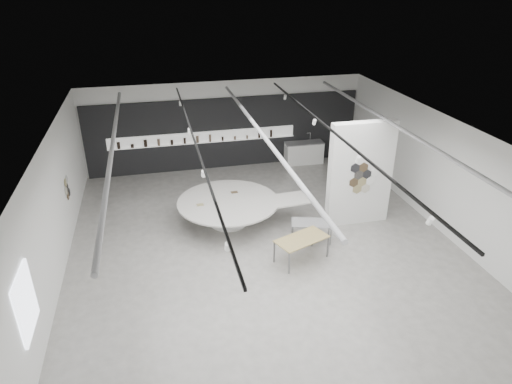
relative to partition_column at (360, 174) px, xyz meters
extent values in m
cube|color=#9D9A94|center=(-3.50, -1.00, -1.80)|extent=(12.00, 14.00, 0.01)
cube|color=silver|center=(-3.50, -1.00, 2.01)|extent=(12.00, 14.00, 0.01)
cube|color=white|center=(-3.50, 6.01, 0.10)|extent=(12.00, 0.01, 3.80)
cube|color=white|center=(-3.50, -8.00, 0.10)|extent=(12.00, 0.01, 3.80)
cube|color=white|center=(2.50, -1.00, 0.10)|extent=(0.01, 14.00, 3.80)
cube|color=white|center=(-9.51, -1.00, 0.10)|extent=(0.01, 14.00, 3.80)
cylinder|color=#939396|center=(-7.70, -0.50, 1.82)|extent=(0.12, 12.00, 0.12)
cylinder|color=#939396|center=(-3.50, -0.50, 1.82)|extent=(0.12, 12.00, 0.12)
cylinder|color=#939396|center=(0.70, -0.50, 1.82)|extent=(0.12, 12.00, 0.12)
cube|color=black|center=(-5.50, -1.00, 1.90)|extent=(0.05, 13.00, 0.06)
cylinder|color=white|center=(-5.50, -6.00, 1.72)|extent=(0.11, 0.18, 0.21)
cylinder|color=white|center=(-5.50, -2.70, 1.72)|extent=(0.11, 0.18, 0.21)
cylinder|color=white|center=(-5.50, 0.60, 1.72)|extent=(0.11, 0.18, 0.21)
cylinder|color=white|center=(-5.50, 3.90, 1.72)|extent=(0.11, 0.18, 0.21)
cube|color=black|center=(-1.50, -1.00, 1.90)|extent=(0.05, 13.00, 0.06)
cylinder|color=white|center=(-1.50, -6.00, 1.72)|extent=(0.11, 0.18, 0.21)
cylinder|color=white|center=(-1.50, -2.70, 1.72)|extent=(0.11, 0.18, 0.21)
cylinder|color=white|center=(-1.50, 0.60, 1.72)|extent=(0.11, 0.18, 0.21)
cylinder|color=white|center=(-1.50, 3.90, 1.72)|extent=(0.11, 0.18, 0.21)
cube|color=white|center=(-9.46, -4.50, 0.00)|extent=(0.05, 1.20, 1.40)
cylinder|color=#4D3C26|center=(-9.47, 1.50, -0.45)|extent=(0.03, 0.28, 0.28)
cylinder|color=black|center=(-9.47, 1.76, -0.45)|extent=(0.03, 0.28, 0.28)
cylinder|color=black|center=(-9.47, 1.63, -0.22)|extent=(0.03, 0.28, 0.28)
cylinder|color=beige|center=(-9.47, 1.37, -0.22)|extent=(0.03, 0.28, 0.28)
cylinder|color=#93885A|center=(-9.47, 1.50, 0.01)|extent=(0.03, 0.28, 0.28)
cylinder|color=white|center=(-9.47, 1.76, 0.01)|extent=(0.03, 0.28, 0.28)
cube|color=black|center=(-3.50, 5.94, -0.25)|extent=(11.80, 0.10, 3.10)
cube|color=white|center=(-4.50, 5.87, -0.32)|extent=(8.00, 0.06, 0.46)
cube|color=white|center=(-4.50, 5.81, -0.54)|extent=(8.00, 0.18, 0.02)
cylinder|color=black|center=(-8.03, 5.81, -0.39)|extent=(0.13, 0.13, 0.29)
cylinder|color=black|center=(-7.49, 5.81, -0.46)|extent=(0.13, 0.13, 0.15)
cylinder|color=black|center=(-6.94, 5.81, -0.38)|extent=(0.14, 0.14, 0.30)
cylinder|color=brown|center=(-6.40, 5.81, -0.39)|extent=(0.12, 0.12, 0.29)
cylinder|color=black|center=(-5.86, 5.81, -0.43)|extent=(0.12, 0.12, 0.21)
cylinder|color=black|center=(-5.31, 5.81, -0.41)|extent=(0.10, 0.10, 0.25)
cylinder|color=brown|center=(-4.77, 5.81, -0.38)|extent=(0.12, 0.12, 0.30)
cylinder|color=brown|center=(-4.23, 5.81, -0.38)|extent=(0.10, 0.10, 0.31)
cylinder|color=black|center=(-3.69, 5.81, -0.45)|extent=(0.09, 0.09, 0.17)
cylinder|color=brown|center=(-3.14, 5.81, -0.45)|extent=(0.10, 0.10, 0.16)
cylinder|color=brown|center=(-2.60, 5.81, -0.46)|extent=(0.09, 0.09, 0.15)
cylinder|color=black|center=(-2.06, 5.81, -0.43)|extent=(0.09, 0.09, 0.21)
cylinder|color=black|center=(-1.51, 5.81, -0.38)|extent=(0.11, 0.11, 0.31)
cube|color=white|center=(0.00, 0.00, 0.00)|extent=(2.20, 0.35, 3.60)
cylinder|color=#93885A|center=(0.00, -0.19, -0.20)|extent=(0.34, 0.03, 0.34)
cylinder|color=white|center=(0.30, -0.19, -0.20)|extent=(0.34, 0.03, 0.34)
cylinder|color=#4D3C26|center=(-0.30, -0.19, -0.20)|extent=(0.34, 0.03, 0.34)
cylinder|color=black|center=(0.15, -0.19, 0.06)|extent=(0.34, 0.03, 0.34)
cylinder|color=black|center=(-0.15, -0.19, 0.06)|extent=(0.34, 0.03, 0.34)
cylinder|color=beige|center=(0.15, -0.19, -0.46)|extent=(0.34, 0.03, 0.34)
cylinder|color=#93885A|center=(-0.15, -0.19, -0.46)|extent=(0.34, 0.03, 0.34)
cylinder|color=white|center=(0.45, -0.19, 0.06)|extent=(0.34, 0.03, 0.34)
cylinder|color=#4D3C26|center=(0.00, -0.19, 0.32)|extent=(0.34, 0.03, 0.34)
cylinder|color=black|center=(-0.30, -0.19, 0.32)|extent=(0.34, 0.03, 0.34)
cylinder|color=white|center=(-4.35, 0.86, -1.39)|extent=(1.34, 1.34, 0.81)
cylinder|color=beige|center=(-4.35, 0.86, -0.96)|extent=(3.71, 3.71, 0.06)
cube|color=beige|center=(-2.40, 0.53, -0.95)|extent=(1.60, 1.07, 0.05)
cube|color=#93885A|center=(-5.30, 0.79, -0.92)|extent=(0.25, 0.19, 0.01)
cube|color=#4D3C26|center=(-4.01, 1.46, -0.92)|extent=(0.25, 0.19, 0.01)
cube|color=tan|center=(-2.60, -1.81, -1.07)|extent=(1.76, 1.32, 0.03)
cube|color=slate|center=(-3.17, -2.41, -1.44)|extent=(0.05, 0.05, 0.71)
cube|color=slate|center=(-3.43, -1.75, -1.44)|extent=(0.05, 0.05, 0.71)
cube|color=slate|center=(-1.77, -1.86, -1.44)|extent=(0.05, 0.05, 0.71)
cube|color=slate|center=(-2.03, -1.20, -1.44)|extent=(0.05, 0.05, 0.71)
cube|color=gray|center=(-1.94, -0.82, -1.16)|extent=(1.41, 0.97, 0.03)
cube|color=slate|center=(-2.59, -0.92, -1.48)|extent=(0.05, 0.05, 0.63)
cube|color=slate|center=(-2.43, -0.38, -1.48)|extent=(0.05, 0.05, 0.63)
cube|color=slate|center=(-1.44, -1.26, -1.48)|extent=(0.05, 0.05, 0.63)
cube|color=slate|center=(-1.28, -0.72, -1.48)|extent=(0.05, 0.05, 0.63)
cube|color=white|center=(-0.05, 5.52, -1.32)|extent=(1.70, 0.66, 0.95)
cube|color=gray|center=(-0.05, 5.52, -0.83)|extent=(1.74, 0.70, 0.03)
cylinder|color=silver|center=(0.27, 5.68, -0.62)|extent=(0.03, 0.03, 0.38)
cylinder|color=silver|center=(0.19, 5.68, -0.44)|extent=(0.17, 0.03, 0.03)
camera|label=1|loc=(-6.58, -12.74, 6.11)|focal=32.00mm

